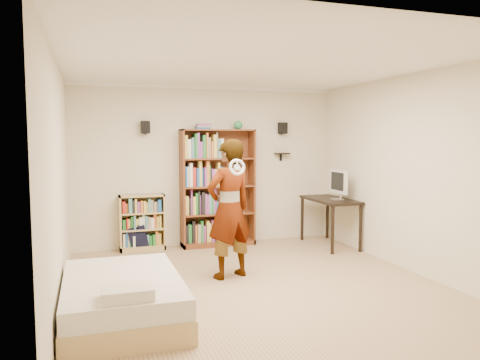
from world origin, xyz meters
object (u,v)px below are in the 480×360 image
at_px(tall_bookshelf, 218,188).
at_px(person, 229,209).
at_px(low_bookshelf, 142,223).
at_px(computer_desk, 330,222).
at_px(daybed, 122,292).

height_order(tall_bookshelf, person, tall_bookshelf).
bearing_deg(low_bookshelf, tall_bookshelf, -2.05).
distance_m(computer_desk, person, 2.52).
height_order(tall_bookshelf, low_bookshelf, tall_bookshelf).
height_order(low_bookshelf, daybed, low_bookshelf).
bearing_deg(daybed, person, 34.74).
bearing_deg(daybed, computer_desk, 31.64).
distance_m(computer_desk, daybed, 4.21).
xyz_separation_m(low_bookshelf, person, (0.92, -1.87, 0.45)).
height_order(low_bookshelf, person, person).
bearing_deg(tall_bookshelf, daybed, -122.31).
bearing_deg(person, computer_desk, -169.55).
xyz_separation_m(computer_desk, daybed, (-3.58, -2.21, -0.14)).
relative_size(tall_bookshelf, daybed, 1.10).
xyz_separation_m(tall_bookshelf, low_bookshelf, (-1.27, 0.05, -0.53)).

